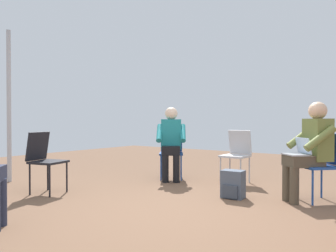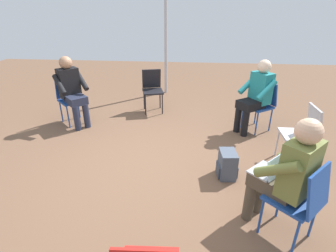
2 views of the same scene
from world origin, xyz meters
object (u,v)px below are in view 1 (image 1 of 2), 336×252
chair_north (44,157)px  person_in_teal (171,139)px  chair_northeast (171,150)px  person_with_laptop (310,146)px  chair_southeast (323,162)px  backpack_near_laptop_user (233,186)px  chair_east (237,152)px

chair_north → person_in_teal: size_ratio=0.69×
chair_northeast → person_with_laptop: person_with_laptop is taller
chair_north → chair_northeast: size_ratio=1.00×
chair_southeast → backpack_near_laptop_user: size_ratio=2.36×
person_in_teal → backpack_near_laptop_user: (-0.59, -1.42, -0.54)m
chair_northeast → backpack_near_laptop_user: chair_northeast is taller
person_with_laptop → person_in_teal: size_ratio=1.00×
chair_northeast → chair_southeast: bearing=140.0°
chair_northeast → chair_southeast: 2.50m
person_with_laptop → person_in_teal: same height
person_in_teal → backpack_near_laptop_user: size_ratio=3.44×
chair_northeast → chair_north: bearing=35.9°
chair_northeast → backpack_near_laptop_user: (-0.72, -1.52, -0.34)m
chair_northeast → person_in_teal: (-0.14, -0.10, 0.20)m
chair_east → person_with_laptop: (-0.64, -1.27, 0.20)m
chair_north → backpack_near_laptop_user: 2.60m
chair_southeast → backpack_near_laptop_user: bearing=72.4°
chair_southeast → backpack_near_laptop_user: chair_southeast is taller
person_in_teal → chair_southeast: bearing=143.1°
chair_north → chair_northeast: same height
person_with_laptop → person_in_teal: 2.29m
chair_northeast → backpack_near_laptop_user: bearing=119.6°
chair_north → chair_east: (2.32, -1.81, 0.00)m
chair_northeast → person_in_teal: bearing=90.0°
chair_east → person_with_laptop: bearing=152.9°
chair_east → chair_southeast: (-0.52, -1.39, 0.00)m
chair_north → chair_southeast: same height
person_with_laptop → backpack_near_laptop_user: (-0.38, 0.85, -0.53)m
person_with_laptop → backpack_near_laptop_user: size_ratio=3.44×
chair_east → chair_southeast: bearing=159.1°
chair_north → chair_northeast: bearing=146.2°
person_with_laptop → chair_northeast: bearing=36.8°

